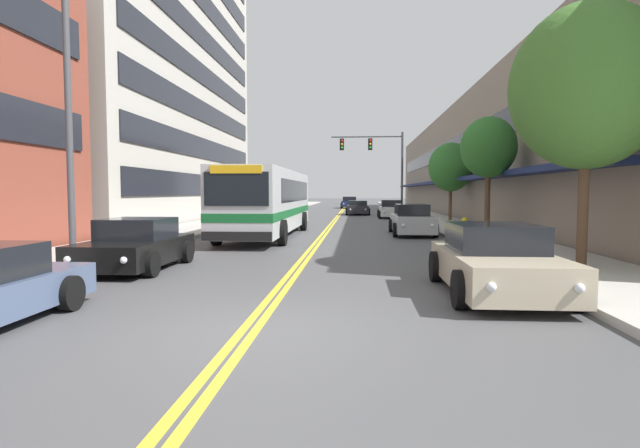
# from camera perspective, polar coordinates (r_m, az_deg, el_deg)

# --- Properties ---
(ground_plane) EXTENTS (240.00, 240.00, 0.00)m
(ground_plane) POSITION_cam_1_polar(r_m,az_deg,el_deg) (44.34, 2.16, 1.02)
(ground_plane) COLOR #4C4C4F
(sidewalk_left) EXTENTS (3.37, 106.00, 0.16)m
(sidewalk_left) POSITION_cam_1_polar(r_m,az_deg,el_deg) (45.16, -6.98, 1.14)
(sidewalk_left) COLOR #B2ADA5
(sidewalk_left) RESTS_ON ground_plane
(sidewalk_right) EXTENTS (3.37, 106.00, 0.16)m
(sidewalk_right) POSITION_cam_1_polar(r_m,az_deg,el_deg) (44.66, 11.42, 1.07)
(sidewalk_right) COLOR #B2ADA5
(sidewalk_right) RESTS_ON ground_plane
(centre_line) EXTENTS (0.34, 106.00, 0.01)m
(centre_line) POSITION_cam_1_polar(r_m,az_deg,el_deg) (44.34, 2.16, 1.02)
(centre_line) COLOR yellow
(centre_line) RESTS_ON ground_plane
(office_tower_left) EXTENTS (12.08, 27.67, 22.90)m
(office_tower_left) POSITION_cam_1_polar(r_m,az_deg,el_deg) (39.62, -21.85, 17.13)
(office_tower_left) COLOR #BCB7AD
(office_tower_left) RESTS_ON ground_plane
(storefront_row_right) EXTENTS (9.10, 68.00, 9.00)m
(storefront_row_right) POSITION_cam_1_polar(r_m,az_deg,el_deg) (45.80, 18.90, 6.54)
(storefront_row_right) COLOR gray
(storefront_row_right) RESTS_ON ground_plane
(city_bus) EXTENTS (2.86, 12.44, 3.02)m
(city_bus) POSITION_cam_1_polar(r_m,az_deg,el_deg) (23.52, -5.88, 2.82)
(city_bus) COLOR silver
(city_bus) RESTS_ON ground_plane
(car_beige_parked_left_mid) EXTENTS (2.02, 4.35, 1.44)m
(car_beige_parked_left_mid) POSITION_cam_1_polar(r_m,az_deg,el_deg) (36.12, -5.29, 1.46)
(car_beige_parked_left_mid) COLOR #BCAD89
(car_beige_parked_left_mid) RESTS_ON ground_plane
(car_black_parked_left_far) EXTENTS (2.16, 4.18, 1.35)m
(car_black_parked_left_far) POSITION_cam_1_polar(r_m,az_deg,el_deg) (14.22, -20.31, -2.35)
(car_black_parked_left_far) COLOR black
(car_black_parked_left_far) RESTS_ON ground_plane
(car_champagne_parked_right_foreground) EXTENTS (2.18, 4.53, 1.41)m
(car_champagne_parked_right_foreground) POSITION_cam_1_polar(r_m,az_deg,el_deg) (10.67, 19.42, -4.09)
(car_champagne_parked_right_foreground) COLOR beige
(car_champagne_parked_right_foreground) RESTS_ON ground_plane
(car_silver_parked_right_mid) EXTENTS (2.02, 4.87, 1.47)m
(car_silver_parked_right_mid) POSITION_cam_1_polar(r_m,az_deg,el_deg) (24.45, 10.46, 0.38)
(car_silver_parked_right_mid) COLOR #B7B7BC
(car_silver_parked_right_mid) RESTS_ON ground_plane
(car_white_parked_right_far) EXTENTS (2.12, 4.29, 1.43)m
(car_white_parked_right_far) POSITION_cam_1_polar(r_m,az_deg,el_deg) (40.08, 8.15, 1.63)
(car_white_parked_right_far) COLOR white
(car_white_parked_right_far) RESTS_ON ground_plane
(car_charcoal_moving_lead) EXTENTS (2.16, 4.55, 1.28)m
(car_charcoal_moving_lead) POSITION_cam_1_polar(r_m,az_deg,el_deg) (45.45, 4.35, 1.84)
(car_charcoal_moving_lead) COLOR #232328
(car_charcoal_moving_lead) RESTS_ON ground_plane
(car_navy_moving_second) EXTENTS (2.20, 4.76, 1.47)m
(car_navy_moving_second) POSITION_cam_1_polar(r_m,az_deg,el_deg) (63.83, 3.39, 2.44)
(car_navy_moving_second) COLOR #19234C
(car_navy_moving_second) RESTS_ON ground_plane
(traffic_signal_mast) EXTENTS (5.77, 0.38, 6.83)m
(traffic_signal_mast) POSITION_cam_1_polar(r_m,az_deg,el_deg) (40.60, 6.69, 7.60)
(traffic_signal_mast) COLOR #47474C
(traffic_signal_mast) RESTS_ON ground_plane
(street_lamp_left_near) EXTENTS (2.26, 0.28, 7.21)m
(street_lamp_left_near) POSITION_cam_1_polar(r_m,az_deg,el_deg) (13.50, -25.62, 13.02)
(street_lamp_left_near) COLOR #47474C
(street_lamp_left_near) RESTS_ON ground_plane
(street_tree_right_near) EXTENTS (3.75, 3.75, 6.59)m
(street_tree_right_near) POSITION_cam_1_polar(r_m,az_deg,el_deg) (14.57, 28.21, 13.63)
(street_tree_right_near) COLOR brown
(street_tree_right_near) RESTS_ON sidewalk_right
(street_tree_right_mid) EXTENTS (2.48, 2.48, 5.27)m
(street_tree_right_mid) POSITION_cam_1_polar(r_m,az_deg,el_deg) (23.86, 18.69, 8.26)
(street_tree_right_mid) COLOR brown
(street_tree_right_mid) RESTS_ON sidewalk_right
(street_tree_right_far) EXTENTS (2.95, 2.95, 5.19)m
(street_tree_right_far) POSITION_cam_1_polar(r_m,az_deg,el_deg) (34.62, 14.72, 6.31)
(street_tree_right_far) COLOR brown
(street_tree_right_far) RESTS_ON sidewalk_right
(fire_hydrant) EXTENTS (0.36, 0.28, 0.87)m
(fire_hydrant) POSITION_cam_1_polar(r_m,az_deg,el_deg) (21.05, 16.16, -0.45)
(fire_hydrant) COLOR yellow
(fire_hydrant) RESTS_ON sidewalk_right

